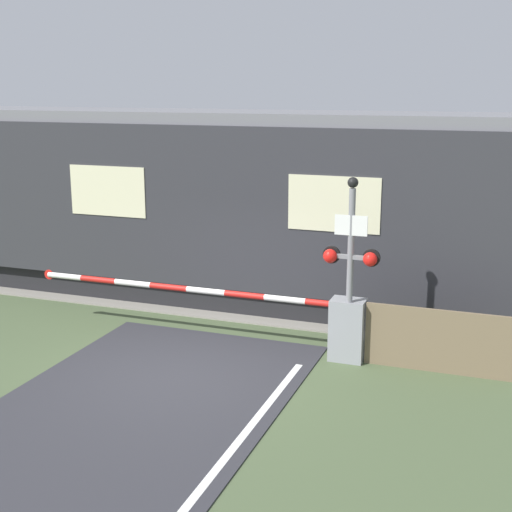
{
  "coord_description": "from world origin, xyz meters",
  "views": [
    {
      "loc": [
        5.09,
        -10.1,
        4.74
      ],
      "look_at": [
        0.63,
        2.18,
        1.59
      ],
      "focal_mm": 50.0,
      "sensor_mm": 36.0,
      "label": 1
    }
  ],
  "objects": [
    {
      "name": "ground_plane",
      "position": [
        0.0,
        0.0,
        0.0
      ],
      "size": [
        80.0,
        80.0,
        0.0
      ],
      "primitive_type": "plane",
      "color": "#475638"
    },
    {
      "name": "track_bed",
      "position": [
        0.0,
        4.37,
        0.02
      ],
      "size": [
        36.0,
        3.2,
        0.13
      ],
      "color": "gray",
      "rests_on": "ground_plane"
    },
    {
      "name": "train",
      "position": [
        -3.05,
        4.37,
        2.14
      ],
      "size": [
        18.01,
        2.72,
        4.19
      ],
      "color": "black",
      "rests_on": "ground_plane"
    },
    {
      "name": "crossing_barrier",
      "position": [
        1.93,
        1.58,
        0.65
      ],
      "size": [
        6.58,
        0.44,
        1.1
      ],
      "color": "gray",
      "rests_on": "ground_plane"
    },
    {
      "name": "signal_post",
      "position": [
        2.6,
        1.43,
        1.86
      ],
      "size": [
        0.99,
        0.26,
        3.26
      ],
      "color": "gray",
      "rests_on": "ground_plane"
    },
    {
      "name": "roadside_fence",
      "position": [
        4.15,
        1.54,
        0.55
      ],
      "size": [
        2.53,
        0.06,
        1.1
      ],
      "color": "#726047",
      "rests_on": "ground_plane"
    }
  ]
}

